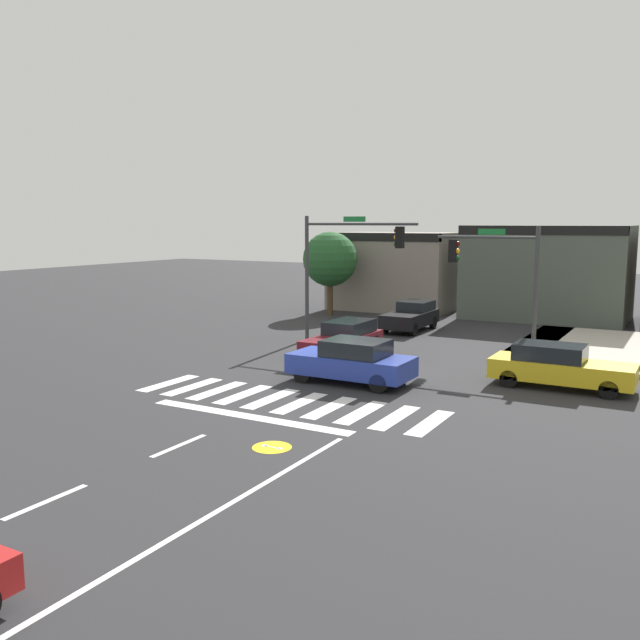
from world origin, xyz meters
The scene contains 13 objects.
ground_plane centered at (0.00, 0.00, 0.00)m, with size 120.00×120.00×0.00m, color #2B2B2D.
crosswalk_near centered at (0.00, -4.50, 0.00)m, with size 10.22×2.73×0.01m.
lane_markings centered at (1.06, -12.74, 0.00)m, with size 6.80×24.25×0.01m.
bike_detector_marking centered at (2.12, -8.45, 0.00)m, with size 1.00×1.00×0.01m.
curb_corner_northeast centered at (8.49, 9.42, 0.07)m, with size 10.00×10.60×0.15m.
storefront_row centered at (3.17, 18.96, 2.62)m, with size 24.68×6.85×5.43m.
traffic_signal_northeast centered at (4.04, 5.12, 3.73)m, with size 4.15×0.32×5.47m.
traffic_signal_northwest centered at (-3.08, 5.58, 4.14)m, with size 5.65×0.32×5.91m.
car_yellow centered at (7.19, 1.54, 0.75)m, with size 4.66×1.73×1.49m.
car_blue centered at (0.74, -1.27, 0.78)m, with size 4.32×1.92×1.55m.
car_black centered at (-1.87, 10.70, 0.75)m, with size 1.75×4.11×1.49m.
car_maroon centered at (-1.85, 3.11, 0.74)m, with size 1.75×4.53×1.43m.
roadside_tree centered at (-8.50, 14.00, 3.38)m, with size 3.31×3.31×5.05m.
Camera 1 is at (11.25, -22.13, 5.59)m, focal length 38.10 mm.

